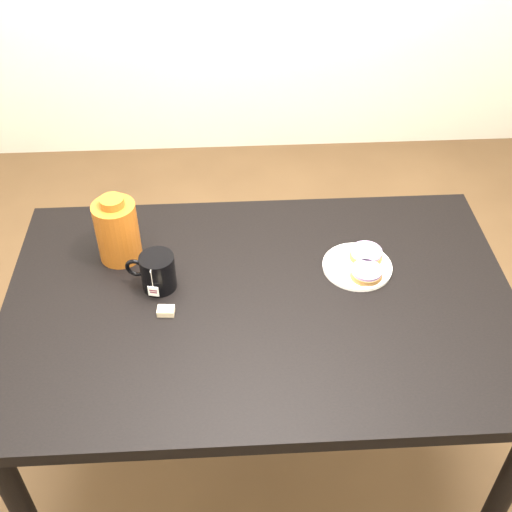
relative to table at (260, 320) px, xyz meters
name	(u,v)px	position (x,y,z in m)	size (l,w,h in m)	color
ground_plane	(260,450)	(0.00, 0.00, -0.67)	(4.00, 4.00, 0.00)	brown
table	(260,320)	(0.00, 0.00, 0.00)	(1.40, 0.90, 0.75)	black
plate	(357,266)	(0.29, 0.11, 0.09)	(0.20, 0.20, 0.01)	white
bagel_back	(366,254)	(0.31, 0.14, 0.11)	(0.10, 0.10, 0.03)	brown
bagel_front	(366,273)	(0.30, 0.06, 0.11)	(0.11, 0.11, 0.03)	brown
mug	(157,272)	(-0.28, 0.07, 0.14)	(0.15, 0.11, 0.11)	black
teabag_pouch	(166,311)	(-0.25, -0.04, 0.09)	(0.04, 0.03, 0.02)	#C6B793
bagel_package	(117,230)	(-0.40, 0.20, 0.18)	(0.13, 0.13, 0.21)	#6A310E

